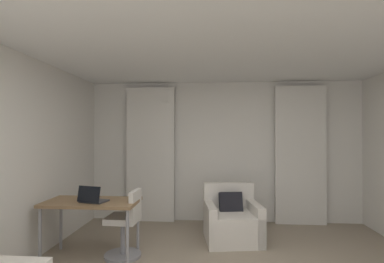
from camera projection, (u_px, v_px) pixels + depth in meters
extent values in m
cube|color=silver|center=(224.00, 151.00, 5.51)|extent=(5.12, 0.06, 2.60)
cube|color=white|center=(237.00, 16.00, 2.50)|extent=(5.12, 6.12, 0.06)
cube|color=silver|center=(150.00, 154.00, 5.48)|extent=(0.90, 0.06, 2.50)
cube|color=silver|center=(301.00, 155.00, 5.28)|extent=(0.90, 0.06, 2.50)
cube|color=silver|center=(232.00, 227.00, 4.43)|extent=(0.90, 0.88, 0.43)
cube|color=silver|center=(228.00, 195.00, 4.75)|extent=(0.82, 0.25, 0.40)
cube|color=silver|center=(255.00, 222.00, 4.45)|extent=(0.23, 0.79, 0.57)
cube|color=silver|center=(210.00, 223.00, 4.41)|extent=(0.23, 0.79, 0.57)
cube|color=black|center=(231.00, 204.00, 4.55)|extent=(0.38, 0.25, 0.37)
cube|color=olive|center=(92.00, 202.00, 3.84)|extent=(1.21, 0.60, 0.04)
cylinder|color=#99999E|center=(61.00, 224.00, 4.12)|extent=(0.04, 0.04, 0.71)
cylinder|color=#99999E|center=(138.00, 226.00, 4.04)|extent=(0.04, 0.04, 0.71)
cylinder|color=#99999E|center=(40.00, 236.00, 3.62)|extent=(0.04, 0.04, 0.71)
cylinder|color=#99999E|center=(127.00, 239.00, 3.54)|extent=(0.04, 0.04, 0.71)
cylinder|color=gray|center=(123.00, 239.00, 3.87)|extent=(0.06, 0.06, 0.46)
cylinder|color=gray|center=(123.00, 255.00, 3.86)|extent=(0.48, 0.48, 0.04)
cube|color=silver|center=(123.00, 219.00, 3.87)|extent=(0.42, 0.42, 0.08)
cube|color=silver|center=(135.00, 203.00, 3.85)|extent=(0.08, 0.36, 0.34)
cube|color=#2D2D33|center=(94.00, 201.00, 3.78)|extent=(0.36, 0.29, 0.02)
cube|color=black|center=(89.00, 194.00, 3.67)|extent=(0.32, 0.13, 0.20)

